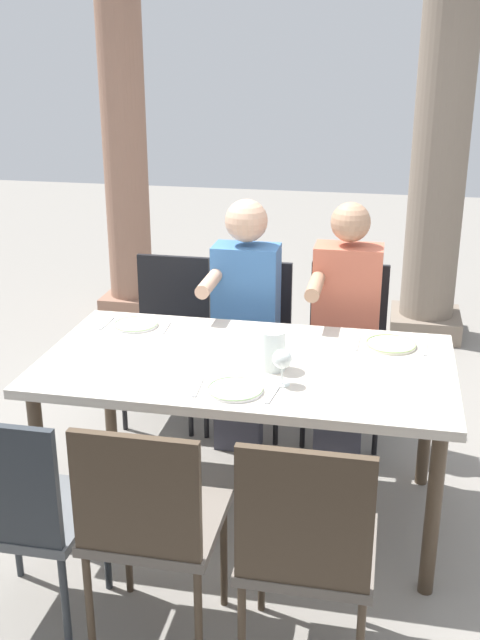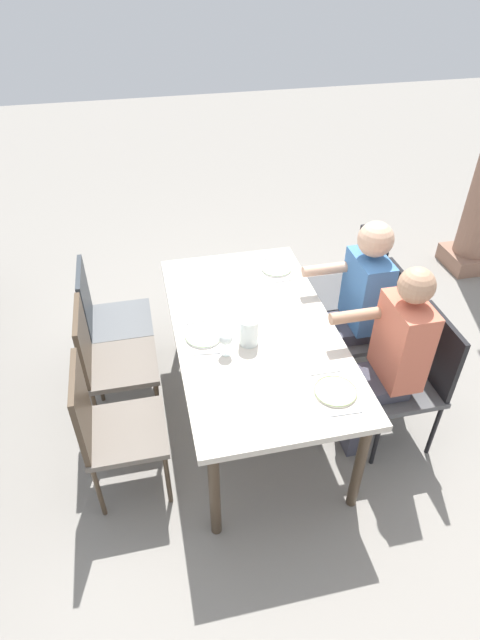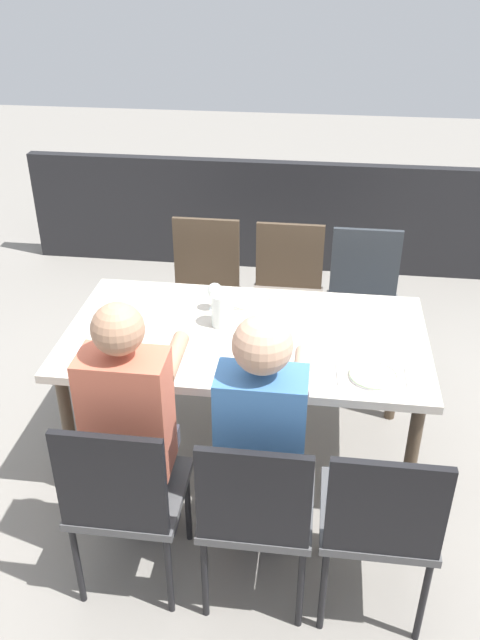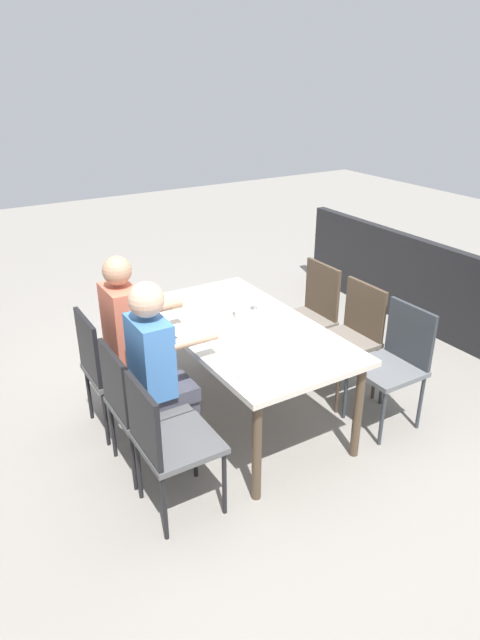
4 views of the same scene
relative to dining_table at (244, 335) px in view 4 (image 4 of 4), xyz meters
name	(u,v)px [view 4 (image 4 of 4)]	position (x,y,z in m)	size (l,w,h in m)	color
ground_plane	(244,414)	(0.00, 0.00, -0.68)	(16.00, 16.00, 0.00)	gray
dining_table	(244,335)	(0.00, 0.00, 0.00)	(1.76, 0.96, 0.75)	beige
chair_west_north	(166,438)	(-0.62, 0.90, -0.15)	(0.44, 0.44, 0.91)	#4F4F50
chair_west_south	(395,358)	(-0.62, -0.90, -0.16)	(0.44, 0.44, 0.91)	#5B5E61
chair_mid_north	(135,400)	(-0.15, 0.90, -0.16)	(0.44, 0.44, 0.90)	#4F4F50
chair_mid_south	(351,332)	(-0.15, -0.90, -0.14)	(0.44, 0.44, 0.92)	#6A6158
chair_east_north	(107,364)	(0.37, 0.90, -0.16)	(0.44, 0.44, 0.92)	#4F4F50
chair_east_south	(310,311)	(0.37, -0.90, -0.16)	(0.44, 0.44, 0.93)	#6A6158
diner_woman_green	(161,368)	(-0.15, 0.71, 0.02)	(0.34, 0.50, 1.29)	#3F3F4C
diner_man_white	(133,337)	(0.37, 0.70, 0.01)	(0.35, 0.49, 1.30)	#3F3F4C
patio_railing	(457,299)	(0.00, -2.36, -0.23)	(4.16, 0.10, 0.90)	black
plate_0	(254,373)	(-0.60, 0.30, 0.08)	(0.21, 0.21, 0.02)	white
fork_0	(267,385)	(-0.75, 0.30, 0.07)	(0.02, 0.17, 0.01)	silver
spoon_0	(241,363)	(-0.45, 0.30, 0.07)	(0.02, 0.17, 0.01)	silver
plate_1	(279,315)	(0.02, -0.31, 0.08)	(0.22, 0.22, 0.02)	white
wine_glass_1	(255,298)	(0.19, -0.21, 0.18)	(0.08, 0.08, 0.15)	white
fork_1	(291,323)	(-0.13, -0.31, 0.07)	(0.02, 0.17, 0.01)	silver
spoon_1	(267,309)	(0.17, -0.31, 0.07)	(0.02, 0.17, 0.01)	silver
plate_2	(171,305)	(0.61, 0.29, 0.08)	(0.22, 0.22, 0.02)	silver
fork_2	(180,312)	(0.46, 0.29, 0.07)	(0.02, 0.17, 0.01)	silver
spoon_2	(164,299)	(0.76, 0.29, 0.07)	(0.02, 0.17, 0.01)	silver
water_pitcher	(243,309)	(0.12, -0.07, 0.15)	(0.11, 0.11, 0.17)	white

